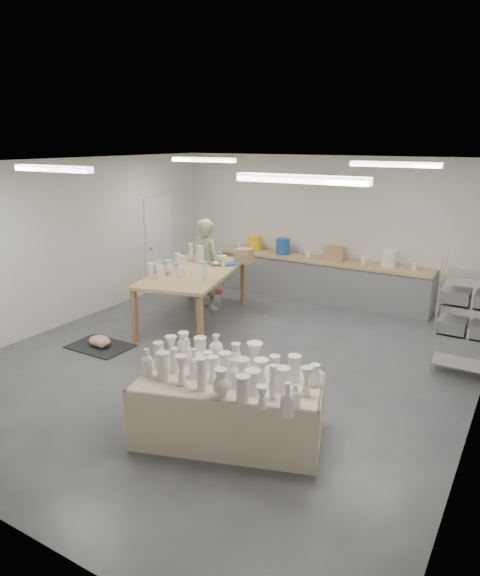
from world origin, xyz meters
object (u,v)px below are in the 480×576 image
Objects in this scene: drying_table at (228,404)px; work_table at (196,271)px; red_stool at (215,292)px; potter at (207,265)px.

drying_table is 0.80× the size of work_table.
work_table is at bearing -76.76° from red_stool.
work_table is at bearing 111.77° from drying_table.
potter is 4.48× the size of red_stool.
red_stool is (-2.87, 4.05, -0.16)m from drying_table.
potter reaches higher than work_table.
potter reaches higher than red_stool.
drying_table is at bearing 141.61° from potter.
work_table is 1.56× the size of potter.
work_table is 6.99× the size of red_stool.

